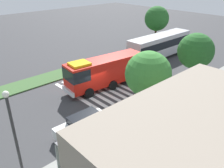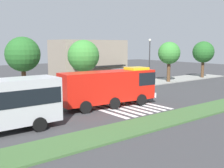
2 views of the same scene
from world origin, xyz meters
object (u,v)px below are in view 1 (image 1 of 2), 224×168
at_px(parked_car_mid, 84,125).
at_px(fire_hydrant, 197,82).
at_px(fire_truck, 103,71).
at_px(parked_car_west, 161,87).
at_px(sidewalk_tree_west, 148,74).
at_px(sidewalk_tree_far_west, 196,52).
at_px(bench_near_shelter, 124,133).
at_px(bus_stop_shelter, 82,142).
at_px(transit_bus, 160,45).
at_px(street_lamp, 15,135).
at_px(bench_west_of_shelter, 155,114).
at_px(median_tree_far_west, 157,19).

bearing_deg(parked_car_mid, fire_hydrant, 174.59).
distance_m(fire_truck, parked_car_west, 6.59).
xyz_separation_m(parked_car_mid, sidewalk_tree_west, (-5.08, 2.20, 3.67)).
bearing_deg(sidewalk_tree_far_west, bench_near_shelter, 2.44).
height_order(parked_car_mid, fire_hydrant, parked_car_mid).
xyz_separation_m(parked_car_mid, bus_stop_shelter, (2.07, 2.64, 1.01)).
bearing_deg(fire_truck, parked_car_mid, 44.95).
distance_m(sidewalk_tree_west, fire_hydrant, 10.79).
distance_m(bus_stop_shelter, sidewalk_tree_west, 7.64).
height_order(transit_bus, fire_hydrant, transit_bus).
bearing_deg(fire_hydrant, bus_stop_shelter, 3.16).
bearing_deg(street_lamp, bench_near_shelter, 173.76).
xyz_separation_m(parked_car_mid, fire_hydrant, (-15.06, 1.70, -0.39)).
bearing_deg(street_lamp, sidewalk_tree_far_west, 178.75).
bearing_deg(fire_truck, bench_west_of_shelter, 89.78).
xyz_separation_m(parked_car_west, sidewalk_tree_far_west, (-2.20, 2.20, 3.96)).
distance_m(median_tree_far_west, fire_hydrant, 17.37).
height_order(sidewalk_tree_far_west, median_tree_far_west, median_tree_far_west).
xyz_separation_m(bench_near_shelter, bench_west_of_shelter, (-4.01, 0.00, 0.00)).
distance_m(sidewalk_tree_west, median_tree_far_west, 24.31).
bearing_deg(parked_car_west, sidewalk_tree_far_west, 138.17).
bearing_deg(street_lamp, fire_truck, -149.98).
height_order(parked_car_west, fire_hydrant, parked_car_west).
xyz_separation_m(parked_car_mid, transit_bus, (-19.74, -7.32, 1.25)).
bearing_deg(sidewalk_tree_far_west, sidewalk_tree_west, -0.00).
height_order(bench_near_shelter, median_tree_far_west, median_tree_far_west).
bearing_deg(sidewalk_tree_far_west, median_tree_far_west, -130.79).
height_order(street_lamp, median_tree_far_west, median_tree_far_west).
bearing_deg(street_lamp, median_tree_far_west, -155.64).
relative_size(bench_west_of_shelter, sidewalk_tree_west, 0.25).
bearing_deg(parked_car_mid, bench_near_shelter, 127.15).
bearing_deg(fire_truck, bus_stop_shelter, 48.55).
height_order(fire_truck, bus_stop_shelter, fire_truck).
bearing_deg(median_tree_far_west, sidewalk_tree_west, 35.90).
bearing_deg(bench_near_shelter, median_tree_far_west, -147.23).
distance_m(transit_bus, street_lamp, 27.21).
bearing_deg(parked_car_mid, median_tree_far_west, -153.02).
bearing_deg(parked_car_west, street_lamp, 9.50).
height_order(transit_bus, median_tree_far_west, median_tree_far_west).
distance_m(transit_bus, bench_west_of_shelter, 17.09).
bearing_deg(bench_west_of_shelter, sidewalk_tree_west, -27.40).
bearing_deg(bench_west_of_shelter, parked_car_west, -148.57).
height_order(fire_truck, median_tree_far_west, median_tree_far_west).
height_order(transit_bus, street_lamp, street_lamp).
relative_size(transit_bus, street_lamp, 1.83).
height_order(bus_stop_shelter, street_lamp, street_lamp).
relative_size(sidewalk_tree_west, fire_hydrant, 9.05).
bearing_deg(parked_car_mid, sidewalk_tree_far_west, 171.03).
bearing_deg(parked_car_mid, bench_west_of_shelter, 157.01).
bearing_deg(bench_west_of_shelter, fire_truck, -96.26).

